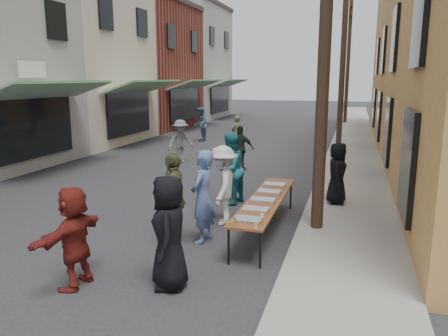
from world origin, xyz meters
The scene contains 27 objects.
ground centered at (0.00, 0.00, 0.00)m, with size 120.00×120.00×0.00m, color #28282B.
sidewalk centered at (5.00, 15.00, 0.05)m, with size 2.20×60.00×0.10m, color gray.
storefront_row centered at (-10.00, 14.96, 4.12)m, with size 8.00×37.00×9.00m.
utility_pole_near centered at (4.30, 3.00, 4.50)m, with size 0.26×0.26×9.00m, color #2D2116.
utility_pole_mid centered at (4.30, 15.00, 4.50)m, with size 0.26×0.26×9.00m, color #2D2116.
utility_pole_far centered at (4.30, 27.00, 4.50)m, with size 0.26×0.26×9.00m, color #2D2116.
serving_table centered at (3.22, 2.64, 0.71)m, with size 0.70×4.00×0.75m.
catering_tray_sausage centered at (3.22, 0.99, 0.79)m, with size 0.50×0.33×0.08m, color maroon.
catering_tray_foil_b centered at (3.22, 1.64, 0.79)m, with size 0.50×0.33×0.08m, color #B2B2B7.
catering_tray_buns centered at (3.22, 2.34, 0.79)m, with size 0.50×0.33×0.08m, color tan.
catering_tray_foil_d centered at (3.22, 3.04, 0.79)m, with size 0.50×0.33×0.08m, color #B2B2B7.
catering_tray_buns_end centered at (3.22, 3.74, 0.79)m, with size 0.50×0.33×0.08m, color tan.
condiment_jar_a centered at (3.00, 0.69, 0.79)m, with size 0.07×0.07×0.08m, color #A57F26.
condiment_jar_b centered at (3.00, 0.79, 0.79)m, with size 0.07×0.07×0.08m, color #A57F26.
condiment_jar_c centered at (3.00, 0.89, 0.79)m, with size 0.07×0.07×0.08m, color #A57F26.
cup_stack centered at (3.42, 0.74, 0.81)m, with size 0.08×0.08×0.12m, color tan.
guest_front_a centered at (2.26, -0.32, 0.92)m, with size 0.90×0.59×1.84m, color black.
guest_front_b centered at (2.12, 1.70, 0.96)m, with size 0.70×0.46×1.91m, color #4F6599.
guest_front_c centered at (1.90, 4.50, 0.96)m, with size 0.93×0.72×1.91m, color teal.
guest_front_d centered at (2.17, 2.91, 0.91)m, with size 1.18×0.68×1.82m, color silver.
guest_front_e centered at (1.60, 1.43, 0.94)m, with size 1.11×0.46×1.89m, color #4F5531.
guest_queue_back centered at (0.80, -0.73, 0.83)m, with size 1.54×0.49×1.67m, color maroon.
server centered at (4.62, 5.04, 0.90)m, with size 0.78×0.51×1.60m, color black.
passerby_left centered at (-1.56, 9.53, 0.85)m, with size 1.10×0.63×1.71m, color slate.
passerby_mid centered at (1.09, 8.72, 0.82)m, with size 0.96×0.40×1.64m, color black.
passerby_right centered at (-0.22, 12.99, 0.81)m, with size 0.59×0.39×1.63m, color #4E5E36.
passerby_far centered at (-2.84, 15.44, 0.91)m, with size 0.88×0.69×1.81m, color #425C80.
Camera 1 is at (4.96, -6.33, 3.31)m, focal length 35.00 mm.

